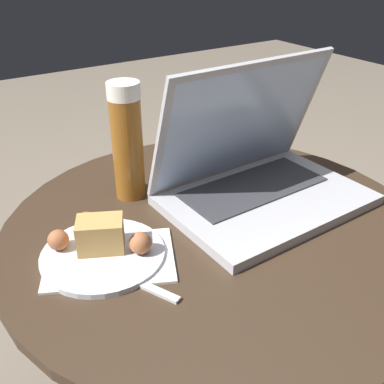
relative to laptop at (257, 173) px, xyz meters
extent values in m
cylinder|color=black|center=(-0.11, -0.03, -0.30)|extent=(0.09, 0.09, 0.45)
cylinder|color=#38281C|center=(-0.11, -0.03, -0.06)|extent=(0.73, 0.73, 0.02)
cube|color=white|center=(-0.31, -0.02, -0.05)|extent=(0.23, 0.20, 0.00)
cube|color=#B2B2B7|center=(0.00, -0.03, -0.04)|extent=(0.36, 0.25, 0.02)
cube|color=#333338|center=(0.00, 0.01, -0.03)|extent=(0.28, 0.12, 0.00)
cube|color=#B2B2B7|center=(0.00, 0.05, 0.08)|extent=(0.36, 0.09, 0.24)
cube|color=silver|center=(0.00, 0.05, 0.08)|extent=(0.33, 0.08, 0.21)
cylinder|color=brown|center=(-0.19, 0.14, 0.04)|extent=(0.06, 0.06, 0.19)
cylinder|color=white|center=(-0.19, 0.14, 0.15)|extent=(0.06, 0.06, 0.03)
cylinder|color=silver|center=(-0.31, -0.01, -0.05)|extent=(0.19, 0.19, 0.01)
cube|color=tan|center=(-0.31, 0.00, -0.02)|extent=(0.08, 0.07, 0.05)
sphere|color=#9E5B38|center=(-0.26, -0.04, -0.03)|extent=(0.03, 0.03, 0.03)
sphere|color=#9E5B38|center=(-0.36, 0.04, -0.03)|extent=(0.03, 0.03, 0.03)
sphere|color=#9E5B38|center=(-0.31, 0.06, -0.03)|extent=(0.03, 0.03, 0.03)
cube|color=silver|center=(-0.30, -0.10, -0.05)|extent=(0.07, 0.13, 0.01)
cube|color=silver|center=(-0.34, -0.01, -0.05)|extent=(0.05, 0.06, 0.01)
camera|label=1|loc=(-0.51, -0.54, 0.37)|focal=42.00mm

